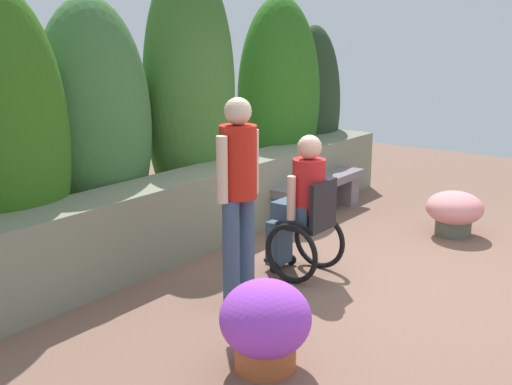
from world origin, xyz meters
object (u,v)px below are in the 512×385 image
at_px(flower_pot_red_accent, 265,325).
at_px(person_in_wheelchair, 303,210).
at_px(person_standing_companion, 238,188).
at_px(stone_bench, 318,190).
at_px(flower_pot_purple_near, 454,211).

bearing_deg(flower_pot_red_accent, person_in_wheelchair, 24.86).
bearing_deg(person_standing_companion, person_in_wheelchair, 11.66).
bearing_deg(flower_pot_red_accent, person_standing_companion, 47.99).
bearing_deg(person_in_wheelchair, stone_bench, 26.74).
xyz_separation_m(stone_bench, person_standing_companion, (-2.66, -0.87, 0.69)).
xyz_separation_m(stone_bench, flower_pot_red_accent, (-3.39, -1.67, 0.01)).
bearing_deg(flower_pot_purple_near, stone_bench, 97.52).
distance_m(person_in_wheelchair, person_standing_companion, 0.96).
relative_size(stone_bench, flower_pot_red_accent, 2.64).
xyz_separation_m(flower_pot_purple_near, flower_pot_red_accent, (-3.60, -0.03, 0.05)).
xyz_separation_m(person_standing_companion, flower_pot_red_accent, (-0.72, -0.80, -0.68)).
relative_size(person_standing_companion, flower_pot_red_accent, 2.76).
bearing_deg(person_in_wheelchair, flower_pot_red_accent, -155.93).
bearing_deg(stone_bench, flower_pot_purple_near, -82.53).
bearing_deg(stone_bench, person_in_wheelchair, -152.52).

